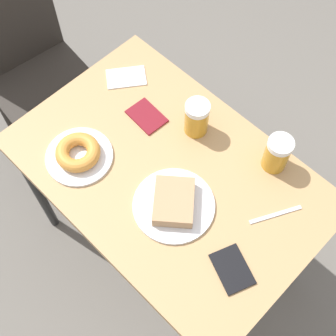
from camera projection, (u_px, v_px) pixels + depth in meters
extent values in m
plane|color=#666059|center=(168.00, 247.00, 2.10)|extent=(8.00, 8.00, 0.00)
cube|color=tan|center=(168.00, 173.00, 1.48)|extent=(0.65, 0.99, 0.03)
cylinder|color=black|center=(308.00, 246.00, 1.74)|extent=(0.04, 0.04, 0.69)
cylinder|color=black|center=(37.00, 190.00, 1.85)|extent=(0.04, 0.04, 0.69)
cylinder|color=black|center=(140.00, 107.00, 2.05)|extent=(0.04, 0.04, 0.69)
cube|color=#2D2823|center=(46.00, 88.00, 1.96)|extent=(0.44, 0.44, 0.02)
cube|color=#2D2823|center=(9.00, 27.00, 1.85)|extent=(0.40, 0.07, 0.39)
cylinder|color=#2D2823|center=(45.00, 166.00, 2.05)|extent=(0.03, 0.03, 0.44)
cylinder|color=#2D2823|center=(110.00, 124.00, 2.15)|extent=(0.03, 0.03, 0.44)
cylinder|color=#2D2823|center=(5.00, 115.00, 2.18)|extent=(0.03, 0.03, 0.44)
cylinder|color=#2D2823|center=(69.00, 78.00, 2.28)|extent=(0.03, 0.03, 0.44)
cylinder|color=silver|center=(174.00, 205.00, 1.41)|extent=(0.25, 0.25, 0.01)
cube|color=tan|center=(174.00, 202.00, 1.38)|extent=(0.19, 0.19, 0.04)
cylinder|color=silver|center=(79.00, 156.00, 1.49)|extent=(0.22, 0.22, 0.01)
torus|color=#D18938|center=(78.00, 152.00, 1.46)|extent=(0.14, 0.14, 0.04)
cylinder|color=#C68C23|center=(197.00, 120.00, 1.49)|extent=(0.08, 0.08, 0.11)
cylinder|color=white|center=(198.00, 108.00, 1.44)|extent=(0.08, 0.08, 0.02)
cylinder|color=#C68C23|center=(276.00, 155.00, 1.43)|extent=(0.08, 0.08, 0.11)
cylinder|color=white|center=(281.00, 144.00, 1.38)|extent=(0.08, 0.08, 0.02)
cube|color=white|center=(126.00, 77.00, 1.64)|extent=(0.16, 0.15, 0.00)
cube|color=silver|center=(275.00, 215.00, 1.39)|extent=(0.15, 0.09, 0.00)
cube|color=maroon|center=(147.00, 116.00, 1.56)|extent=(0.10, 0.13, 0.01)
cube|color=black|center=(232.00, 269.00, 1.31)|extent=(0.13, 0.15, 0.01)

